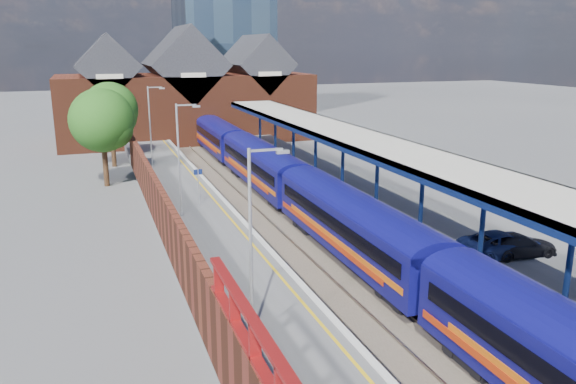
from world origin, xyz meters
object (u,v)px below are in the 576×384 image
platform_sign (198,181)px  parked_car_dark (519,245)px  train (300,188)px  parked_car_blue (502,243)px  lamp_post_d (151,121)px  lamp_post_b (254,233)px  lamp_post_c (181,153)px

platform_sign → parked_car_dark: platform_sign is taller
train → parked_car_dark: bearing=-61.3°
train → parked_car_dark: 14.61m
train → parked_car_blue: size_ratio=14.55×
train → lamp_post_d: bearing=116.4°
lamp_post_b → parked_car_dark: lamp_post_b is taller
parked_car_dark → parked_car_blue: bearing=70.1°
lamp_post_d → lamp_post_b: bearing=-90.0°
lamp_post_c → parked_car_dark: lamp_post_c is taller
platform_sign → parked_car_dark: (13.50, -14.63, -1.12)m
train → lamp_post_b: 18.22m
lamp_post_b → parked_car_dark: bearing=12.8°
platform_sign → train: bearing=-15.6°
lamp_post_c → platform_sign: bearing=55.7°
train → lamp_post_c: size_ratio=9.42×
train → parked_car_blue: bearing=-63.4°
lamp_post_d → parked_car_blue: 31.76m
train → lamp_post_c: (-7.86, -0.18, 2.87)m
lamp_post_c → platform_sign: 3.34m
lamp_post_d → platform_sign: 14.25m
platform_sign → parked_car_blue: bearing=-48.3°
lamp_post_c → platform_sign: lamp_post_c is taller
train → lamp_post_d: lamp_post_d is taller
lamp_post_b → train: bearing=64.1°
train → lamp_post_b: (-7.86, -16.18, 2.87)m
platform_sign → parked_car_dark: size_ratio=0.64×
lamp_post_b → lamp_post_c: same height
lamp_post_c → lamp_post_d: bearing=90.0°
lamp_post_c → platform_sign: size_ratio=2.80×
lamp_post_d → platform_sign: bearing=-84.4°
train → platform_sign: size_ratio=26.37×
lamp_post_b → parked_car_blue: bearing=14.8°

